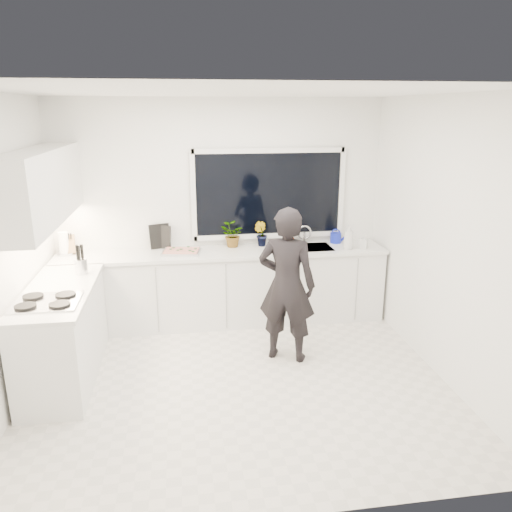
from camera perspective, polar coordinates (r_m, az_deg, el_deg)
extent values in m
cube|color=beige|center=(5.05, -2.09, -14.14)|extent=(4.00, 3.50, 0.02)
cube|color=white|center=(6.22, -4.08, 5.19)|extent=(4.00, 0.02, 2.70)
cube|color=white|center=(4.75, -27.15, -0.19)|extent=(0.02, 3.50, 2.70)
cube|color=white|center=(5.13, 20.65, 1.72)|extent=(0.02, 3.50, 2.70)
cube|color=white|center=(4.35, -2.48, 18.40)|extent=(4.00, 3.50, 0.02)
cube|color=black|center=(6.23, 1.46, 7.11)|extent=(1.80, 0.02, 1.00)
cube|color=white|center=(6.17, -3.67, -3.69)|extent=(3.92, 0.58, 0.88)
cube|color=white|center=(5.27, -21.16, -8.46)|extent=(0.58, 1.60, 0.88)
cube|color=silver|center=(6.02, -3.75, 0.40)|extent=(3.94, 0.62, 0.04)
cube|color=silver|center=(5.10, -21.69, -3.76)|extent=(0.62, 1.60, 0.04)
cube|color=white|center=(5.24, -23.25, 7.34)|extent=(0.34, 2.10, 0.70)
cube|color=silver|center=(6.21, 5.95, 0.55)|extent=(0.58, 0.42, 0.14)
cylinder|color=silver|center=(6.35, 5.55, 2.43)|extent=(0.03, 0.03, 0.22)
cube|color=black|center=(4.78, -22.86, -4.80)|extent=(0.56, 0.48, 0.03)
imported|color=black|center=(5.15, 3.53, -3.34)|extent=(0.71, 0.60, 1.64)
cube|color=#B0B0B5|center=(5.97, -8.52, 0.47)|extent=(0.49, 0.39, 0.03)
cube|color=red|center=(5.97, -8.52, 0.62)|extent=(0.44, 0.35, 0.01)
cylinder|color=#1321B8|center=(6.43, 9.09, 2.07)|extent=(0.16, 0.16, 0.13)
cylinder|color=white|center=(6.22, -21.10, 1.27)|extent=(0.13, 0.13, 0.26)
cube|color=#9E6A49|center=(6.25, -20.56, 1.21)|extent=(0.14, 0.12, 0.22)
cylinder|color=silver|center=(5.46, -19.36, -1.12)|extent=(0.15, 0.15, 0.16)
cube|color=black|center=(6.20, -10.69, 2.17)|extent=(0.21, 0.11, 0.28)
cube|color=black|center=(6.20, -10.94, 2.24)|extent=(0.24, 0.10, 0.30)
imported|color=#26662D|center=(6.15, -2.84, 2.43)|extent=(0.34, 0.32, 0.31)
imported|color=#26662D|center=(6.19, 0.55, 2.53)|extent=(0.21, 0.21, 0.30)
imported|color=#26662D|center=(6.26, 3.95, 2.69)|extent=(0.18, 0.20, 0.31)
imported|color=#D8BF66|center=(6.15, 10.55, 2.18)|extent=(0.15, 0.15, 0.31)
imported|color=#D8BF66|center=(6.23, 12.23, 1.66)|extent=(0.11, 0.11, 0.18)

